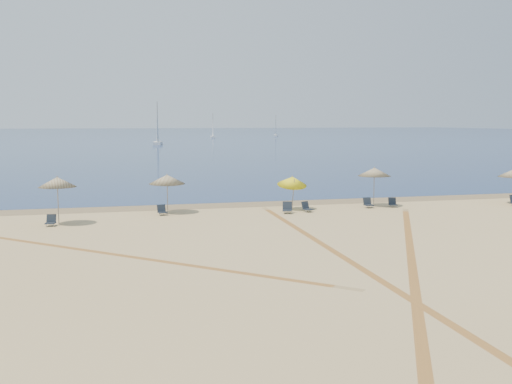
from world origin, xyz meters
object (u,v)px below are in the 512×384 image
umbrella_1 (57,182)px  umbrella_4 (374,172)px  sailboat_3 (213,130)px  chair_1 (51,221)px  chair_5 (368,203)px  chair_6 (393,203)px  umbrella_3 (292,181)px  chair_3 (287,208)px  sailboat_0 (276,130)px  chair_4 (307,207)px  umbrella_2 (167,179)px  sailboat_2 (158,132)px  chair_2 (162,211)px

umbrella_1 → umbrella_4: size_ratio=1.02×
sailboat_3 → chair_1: bearing=-96.4°
chair_5 → sailboat_3: bearing=81.6°
umbrella_1 → chair_1: 2.14m
umbrella_1 → chair_6: umbrella_1 is taller
sailboat_3 → umbrella_3: bearing=-91.6°
chair_3 → sailboat_0: 180.47m
chair_3 → chair_5: bearing=27.3°
chair_6 → chair_1: bearing=-160.8°
chair_4 → chair_6: 6.19m
umbrella_1 → umbrella_2: size_ratio=1.10×
umbrella_2 → umbrella_4: bearing=-1.3°
umbrella_4 → sailboat_2: bearing=92.7°
umbrella_3 → chair_6: size_ratio=3.40×
chair_2 → sailboat_0: bearing=61.8°
chair_1 → chair_2: size_ratio=1.00×
chair_4 → sailboat_3: 160.61m
chair_5 → sailboat_3: size_ratio=0.08×
umbrella_3 → chair_3: umbrella_3 is taller
sailboat_3 → chair_6: bearing=-89.1°
umbrella_3 → sailboat_3: (22.86, 157.96, 0.55)m
umbrella_1 → chair_4: size_ratio=3.44×
chair_1 → umbrella_2: bearing=35.3°
chair_2 → chair_4: chair_4 is taller
chair_3 → sailboat_0: bearing=91.7°
chair_3 → sailboat_0: (48.76, 173.75, 1.97)m
chair_2 → sailboat_0: 181.56m
umbrella_2 → chair_6: (14.61, -1.04, -1.81)m
chair_4 → umbrella_2: bearing=145.6°
chair_4 → sailboat_3: (22.25, 159.05, 2.12)m
chair_5 → chair_4: bearing=-172.4°
chair_2 → chair_4: 8.92m
chair_3 → sailboat_2: size_ratio=0.08×
chair_5 → umbrella_4: bearing=39.7°
chair_3 → chair_5: 5.90m
umbrella_1 → chair_4: bearing=3.9°
chair_3 → sailboat_3: 161.06m
chair_1 → sailboat_2: 109.80m
chair_1 → sailboat_2: bearing=91.8°
chair_3 → sailboat_3: size_ratio=0.10×
chair_3 → sailboat_2: (1.45, 107.48, 2.69)m
sailboat_0 → umbrella_2: bearing=-89.0°
umbrella_1 → sailboat_2: bearing=82.2°
umbrella_2 → chair_3: bearing=-15.2°
umbrella_2 → sailboat_3: 160.35m
umbrella_1 → chair_5: size_ratio=4.09×
umbrella_3 → chair_1: (-14.44, -2.59, -1.57)m
chair_4 → sailboat_0: (47.42, 173.48, 2.00)m
chair_3 → chair_2: bearing=-171.2°
chair_3 → umbrella_1: bearing=-159.4°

